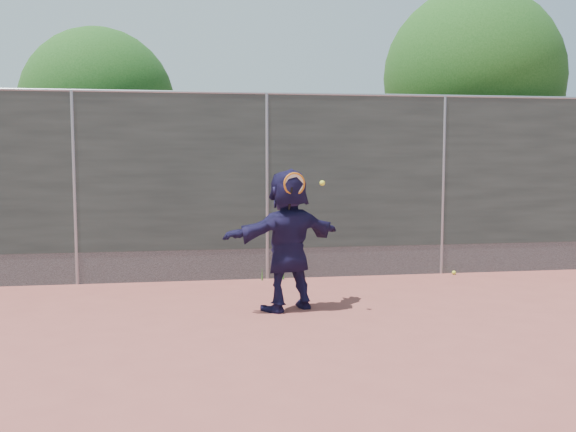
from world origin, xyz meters
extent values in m
plane|color=#9E4C42|center=(0.00, 0.00, 0.00)|extent=(80.00, 80.00, 0.00)
imported|color=#18153A|center=(0.01, 1.36, 0.92)|extent=(1.79, 1.17, 1.84)
sphere|color=yellow|center=(3.17, 3.35, 0.03)|extent=(0.07, 0.07, 0.07)
cube|color=#38423D|center=(0.00, 3.50, 1.75)|extent=(20.00, 0.04, 2.50)
cube|color=slate|center=(0.00, 3.50, 0.25)|extent=(20.00, 0.03, 0.50)
cylinder|color=gray|center=(0.00, 3.50, 3.00)|extent=(20.00, 0.05, 0.05)
cylinder|color=gray|center=(-3.00, 3.50, 1.50)|extent=(0.06, 0.06, 3.00)
cylinder|color=gray|center=(0.00, 3.50, 1.50)|extent=(0.06, 0.06, 3.00)
cylinder|color=gray|center=(3.00, 3.50, 1.50)|extent=(0.06, 0.06, 3.00)
torus|color=#CA6713|center=(0.06, 1.16, 1.65)|extent=(0.29, 0.09, 0.29)
cylinder|color=beige|center=(0.06, 1.16, 1.65)|extent=(0.24, 0.06, 0.25)
cylinder|color=black|center=(0.01, 1.18, 1.45)|extent=(0.06, 0.13, 0.33)
sphere|color=yellow|center=(0.41, 1.10, 1.66)|extent=(0.07, 0.07, 0.07)
cylinder|color=#382314|center=(4.50, 5.70, 1.30)|extent=(0.28, 0.28, 2.60)
sphere|color=#23561C|center=(4.50, 5.70, 3.59)|extent=(3.60, 3.60, 3.60)
sphere|color=#23561C|center=(5.22, 5.90, 3.23)|extent=(2.52, 2.52, 2.52)
cylinder|color=#382314|center=(-3.00, 6.50, 1.10)|extent=(0.28, 0.28, 2.20)
sphere|color=#23561C|center=(-3.00, 6.50, 3.03)|extent=(3.00, 3.00, 3.00)
sphere|color=#23561C|center=(-2.40, 6.70, 2.73)|extent=(2.10, 2.10, 2.10)
cone|color=#387226|center=(0.25, 3.38, 0.13)|extent=(0.03, 0.03, 0.26)
cone|color=#387226|center=(0.55, 3.40, 0.15)|extent=(0.03, 0.03, 0.30)
cone|color=#387226|center=(-0.10, 3.36, 0.11)|extent=(0.03, 0.03, 0.22)
camera|label=1|loc=(-1.27, -6.80, 2.01)|focal=40.00mm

